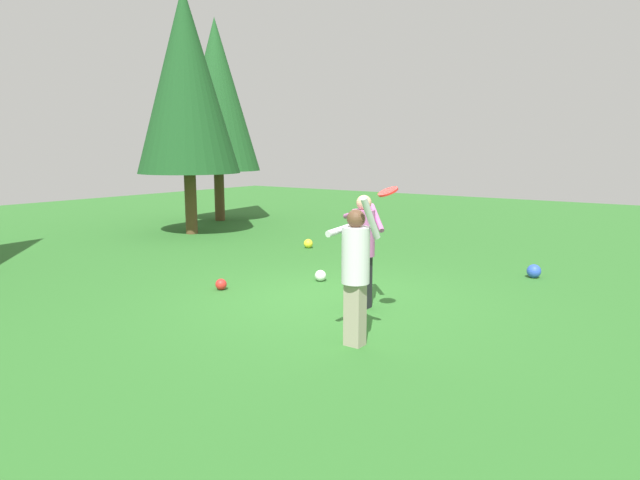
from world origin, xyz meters
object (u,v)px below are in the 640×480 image
Objects in this scene: tree_right at (186,82)px; person_catcher at (363,242)px; ball_white at (320,276)px; ball_red at (221,284)px; person_thrower at (356,265)px; ball_yellow at (308,244)px; ball_blue at (534,271)px; frisbee at (388,192)px; tree_far_right at (216,96)px.

person_catcher is at bearing -113.89° from tree_right.
person_catcher is at bearing -123.25° from ball_white.
ball_red is 7.79m from tree_right.
person_thrower is 6.77m from ball_yellow.
ball_blue is at bearing -90.29° from ball_yellow.
ball_white is at bearing 53.50° from frisbee.
ball_yellow is at bearing 16.48° from ball_red.
person_thrower is 3.43m from ball_white.
ball_white is at bearing -111.43° from tree_right.
ball_white is (0.98, 1.50, -0.91)m from person_catcher.
tree_right is 1.02× the size of tree_far_right.
ball_red is 10.24m from tree_far_right.
tree_far_right is at bearing 77.17° from ball_blue.
tree_right is at bearing 91.32° from ball_yellow.
ball_red is at bearing 134.64° from ball_blue.
ball_yellow is (2.57, 2.22, 0.01)m from ball_white.
ball_blue is at bearing -7.96° from person_thrower.
ball_red is at bearing 75.78° from person_thrower.
ball_white is at bearing 129.52° from ball_blue.
person_thrower reaches higher than person_catcher.
ball_yellow is 1.14× the size of ball_red.
person_catcher is at bearing -122.84° from tree_far_right.
tree_far_right is (2.48, 10.90, 3.97)m from ball_blue.
ball_white is 3.40m from ball_yellow.
frisbee is at bearing -123.63° from tree_far_right.
person_catcher reaches higher than ball_white.
tree_far_right is (6.71, 10.09, 2.26)m from frisbee.
ball_blue is at bearing -10.77° from frisbee.
person_catcher is 9.11m from tree_right.
person_thrower is at bearing -136.96° from ball_white.
ball_yellow reaches higher than ball_red.
ball_yellow is at bearing 89.71° from ball_blue.
frisbee is at bearing -115.86° from tree_right.
tree_far_right is (6.01, 9.31, 3.08)m from person_catcher.
ball_white is (2.42, 2.26, -0.90)m from person_thrower.
ball_blue is 10.24m from tree_right.
tree_right is (3.46, 7.80, 3.18)m from person_catcher.
tree_far_right is at bearing 30.54° from tree_right.
ball_red is at bearing -133.84° from tree_far_right.
ball_yellow is at bearing 43.35° from person_thrower.
frisbee reaches higher than person_catcher.
tree_far_right reaches higher than person_catcher.
ball_yellow is 0.03× the size of tree_right.
ball_white is 10.11m from tree_far_right.
tree_right is (4.16, 8.59, 2.36)m from frisbee.
person_catcher reaches higher than ball_red.
ball_white reaches higher than ball_red.
frisbee is 4.63m from ball_blue.
frisbee is (0.73, -0.02, 0.84)m from person_thrower.
person_thrower is at bearing -119.75° from tree_right.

